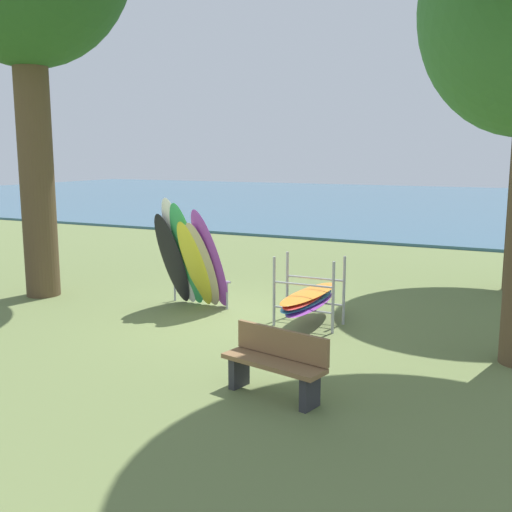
{
  "coord_description": "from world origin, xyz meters",
  "views": [
    {
      "loc": [
        5.38,
        -9.61,
        3.05
      ],
      "look_at": [
        0.41,
        0.69,
        1.1
      ],
      "focal_mm": 42.44,
      "sensor_mm": 36.0,
      "label": 1
    }
  ],
  "objects": [
    {
      "name": "leaning_board_pile",
      "position": [
        -0.86,
        0.35,
        0.99
      ],
      "size": [
        1.52,
        1.01,
        2.23
      ],
      "color": "black",
      "rests_on": "ground"
    },
    {
      "name": "lake_water",
      "position": [
        0.0,
        28.37,
        0.05
      ],
      "size": [
        80.0,
        36.0,
        0.1
      ],
      "primitive_type": "cube",
      "color": "#38607A",
      "rests_on": "ground"
    },
    {
      "name": "park_bench",
      "position": [
        2.43,
        -2.93,
        0.45
      ],
      "size": [
        1.46,
        0.71,
        0.85
      ],
      "color": "#2D2D33",
      "rests_on": "ground"
    },
    {
      "name": "board_storage_rack",
      "position": [
        1.65,
        0.27,
        0.5
      ],
      "size": [
        1.15,
        2.13,
        1.25
      ],
      "color": "#9EA0A5",
      "rests_on": "ground"
    },
    {
      "name": "ground_plane",
      "position": [
        0.0,
        0.0,
        0.0
      ],
      "size": [
        80.0,
        80.0,
        0.0
      ],
      "primitive_type": "plane",
      "color": "olive"
    }
  ]
}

